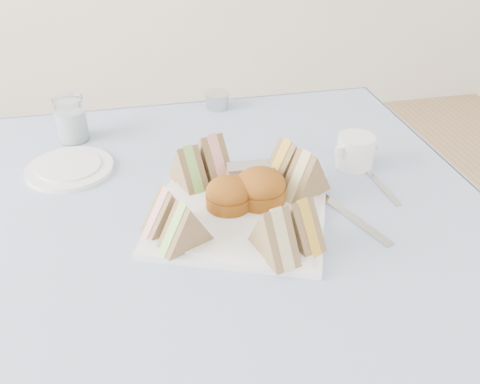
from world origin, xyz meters
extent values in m
cube|color=brown|center=(0.00, 0.00, 0.37)|extent=(0.90, 0.90, 0.74)
cube|color=#8EA6C7|center=(0.00, 0.00, 0.74)|extent=(1.02, 1.02, 0.01)
cube|color=white|center=(0.04, -0.01, 0.75)|extent=(0.39, 0.39, 0.01)
cylinder|color=#A55D15|center=(0.03, 0.00, 0.79)|extent=(0.11, 0.11, 0.06)
cylinder|color=#A55D15|center=(0.08, 0.01, 0.79)|extent=(0.10, 0.10, 0.06)
cube|color=#CDB581|center=(0.08, 0.07, 0.78)|extent=(0.09, 0.04, 0.04)
cylinder|color=white|center=(-0.26, 0.22, 0.75)|extent=(0.18, 0.18, 0.01)
cylinder|color=white|center=(-0.26, 0.36, 0.80)|extent=(0.07, 0.07, 0.10)
cylinder|color=#B4B4B4|center=(0.09, 0.46, 0.76)|extent=(0.08, 0.08, 0.04)
cube|color=#B4B4B4|center=(0.23, -0.06, 0.75)|extent=(0.08, 0.20, 0.00)
cube|color=#B4B4B4|center=(0.33, 0.05, 0.75)|extent=(0.02, 0.19, 0.00)
cylinder|color=white|center=(0.31, 0.11, 0.78)|extent=(0.10, 0.10, 0.07)
camera|label=1|loc=(-0.12, -0.78, 1.30)|focal=40.00mm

